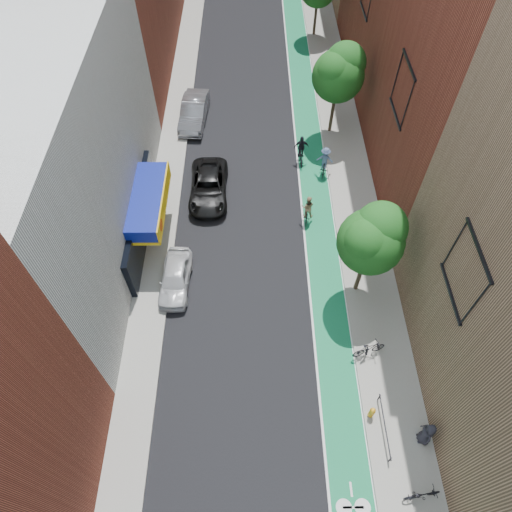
{
  "coord_description": "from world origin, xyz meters",
  "views": [
    {
      "loc": [
        -0.19,
        -3.85,
        22.07
      ],
      "look_at": [
        -0.04,
        11.31,
        1.5
      ],
      "focal_mm": 32.0,
      "sensor_mm": 36.0,
      "label": 1
    }
  ],
  "objects_px": {
    "parked_car_white": "(175,278)",
    "cyclist_lane_mid": "(301,152)",
    "parked_car_silver": "(194,112)",
    "cyclist_lane_far": "(324,162)",
    "pedestrian": "(427,434)",
    "fire_hydrant": "(372,412)",
    "cyclist_lane_near": "(307,211)",
    "parked_car_black": "(209,187)"
  },
  "relations": [
    {
      "from": "parked_car_silver",
      "to": "cyclist_lane_mid",
      "type": "bearing_deg",
      "value": -25.96
    },
    {
      "from": "cyclist_lane_mid",
      "to": "pedestrian",
      "type": "height_order",
      "value": "cyclist_lane_mid"
    },
    {
      "from": "parked_car_silver",
      "to": "fire_hydrant",
      "type": "relative_size",
      "value": 6.29
    },
    {
      "from": "cyclist_lane_far",
      "to": "fire_hydrant",
      "type": "height_order",
      "value": "cyclist_lane_far"
    },
    {
      "from": "cyclist_lane_far",
      "to": "cyclist_lane_mid",
      "type": "bearing_deg",
      "value": -27.23
    },
    {
      "from": "parked_car_white",
      "to": "cyclist_lane_near",
      "type": "distance_m",
      "value": 9.18
    },
    {
      "from": "parked_car_black",
      "to": "parked_car_silver",
      "type": "distance_m",
      "value": 8.0
    },
    {
      "from": "pedestrian",
      "to": "fire_hydrant",
      "type": "relative_size",
      "value": 2.15
    },
    {
      "from": "parked_car_silver",
      "to": "cyclist_lane_mid",
      "type": "distance_m",
      "value": 9.06
    },
    {
      "from": "parked_car_black",
      "to": "cyclist_lane_far",
      "type": "xyz_separation_m",
      "value": [
        7.79,
        2.05,
        0.19
      ]
    },
    {
      "from": "parked_car_white",
      "to": "cyclist_lane_far",
      "type": "bearing_deg",
      "value": 46.95
    },
    {
      "from": "cyclist_lane_far",
      "to": "parked_car_black",
      "type": "bearing_deg",
      "value": 26.33
    },
    {
      "from": "parked_car_silver",
      "to": "cyclist_lane_far",
      "type": "distance_m",
      "value": 10.97
    },
    {
      "from": "pedestrian",
      "to": "fire_hydrant",
      "type": "height_order",
      "value": "pedestrian"
    },
    {
      "from": "cyclist_lane_mid",
      "to": "pedestrian",
      "type": "relative_size",
      "value": 1.21
    },
    {
      "from": "cyclist_lane_mid",
      "to": "cyclist_lane_far",
      "type": "distance_m",
      "value": 1.93
    },
    {
      "from": "parked_car_white",
      "to": "fire_hydrant",
      "type": "relative_size",
      "value": 5.06
    },
    {
      "from": "parked_car_white",
      "to": "cyclist_lane_mid",
      "type": "distance_m",
      "value": 12.99
    },
    {
      "from": "parked_car_white",
      "to": "fire_hydrant",
      "type": "distance_m",
      "value": 12.47
    },
    {
      "from": "parked_car_white",
      "to": "cyclist_lane_far",
      "type": "height_order",
      "value": "cyclist_lane_far"
    },
    {
      "from": "cyclist_lane_near",
      "to": "cyclist_lane_mid",
      "type": "height_order",
      "value": "cyclist_lane_mid"
    },
    {
      "from": "parked_car_silver",
      "to": "fire_hydrant",
      "type": "xyz_separation_m",
      "value": [
        9.9,
        -22.57,
        -0.25
      ]
    },
    {
      "from": "cyclist_lane_far",
      "to": "fire_hydrant",
      "type": "bearing_deg",
      "value": 103.66
    },
    {
      "from": "cyclist_lane_far",
      "to": "pedestrian",
      "type": "distance_m",
      "value": 18.07
    },
    {
      "from": "parked_car_white",
      "to": "cyclist_lane_mid",
      "type": "relative_size",
      "value": 1.95
    },
    {
      "from": "parked_car_silver",
      "to": "cyclist_lane_far",
      "type": "bearing_deg",
      "value": -27.41
    },
    {
      "from": "parked_car_black",
      "to": "cyclist_lane_near",
      "type": "xyz_separation_m",
      "value": [
        6.29,
        -2.29,
        0.14
      ]
    },
    {
      "from": "cyclist_lane_near",
      "to": "parked_car_silver",
      "type": "bearing_deg",
      "value": -44.95
    },
    {
      "from": "cyclist_lane_mid",
      "to": "fire_hydrant",
      "type": "relative_size",
      "value": 2.59
    },
    {
      "from": "parked_car_white",
      "to": "cyclist_lane_mid",
      "type": "bearing_deg",
      "value": 55.42
    },
    {
      "from": "parked_car_black",
      "to": "cyclist_lane_mid",
      "type": "height_order",
      "value": "cyclist_lane_mid"
    },
    {
      "from": "cyclist_lane_far",
      "to": "cyclist_lane_near",
      "type": "bearing_deg",
      "value": 82.53
    },
    {
      "from": "parked_car_white",
      "to": "cyclist_lane_near",
      "type": "xyz_separation_m",
      "value": [
        7.8,
        4.84,
        0.18
      ]
    },
    {
      "from": "parked_car_white",
      "to": "parked_car_black",
      "type": "xyz_separation_m",
      "value": [
        1.51,
        7.13,
        0.04
      ]
    },
    {
      "from": "parked_car_silver",
      "to": "cyclist_lane_far",
      "type": "height_order",
      "value": "cyclist_lane_far"
    },
    {
      "from": "cyclist_lane_mid",
      "to": "parked_car_black",
      "type": "bearing_deg",
      "value": 26.3
    },
    {
      "from": "cyclist_lane_mid",
      "to": "pedestrian",
      "type": "xyz_separation_m",
      "value": [
        4.31,
        -19.06,
        0.24
      ]
    },
    {
      "from": "parked_car_black",
      "to": "parked_car_silver",
      "type": "xyz_separation_m",
      "value": [
        -1.51,
        7.86,
        0.1
      ]
    },
    {
      "from": "parked_car_white",
      "to": "cyclist_lane_near",
      "type": "relative_size",
      "value": 2.04
    },
    {
      "from": "parked_car_white",
      "to": "parked_car_silver",
      "type": "xyz_separation_m",
      "value": [
        0.0,
        14.99,
        0.14
      ]
    },
    {
      "from": "cyclist_lane_near",
      "to": "pedestrian",
      "type": "relative_size",
      "value": 1.16
    },
    {
      "from": "pedestrian",
      "to": "parked_car_silver",
      "type": "bearing_deg",
      "value": -151.34
    }
  ]
}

